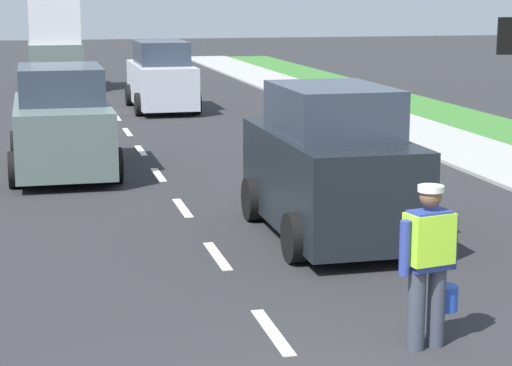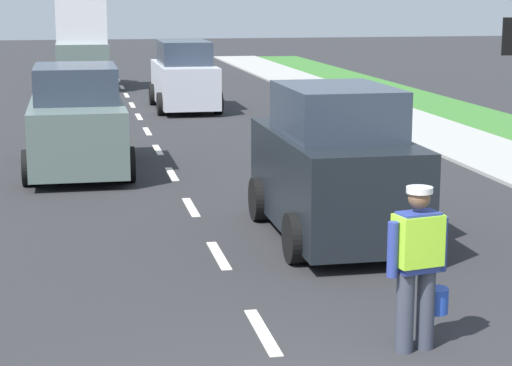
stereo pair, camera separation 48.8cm
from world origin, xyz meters
name	(u,v)px [view 1 (the left image)]	position (x,y,z in m)	size (l,w,h in m)	color
ground_plane	(116,116)	(0.00, 21.00, 0.00)	(96.00, 96.00, 0.00)	#28282B
lane_center_line	(105,101)	(0.00, 25.20, 0.00)	(0.14, 46.40, 0.01)	silver
road_worker	(430,258)	(1.41, 1.94, 0.93)	(0.73, 0.47, 1.67)	#383D4C
delivery_truck	(54,46)	(-1.46, 29.63, 1.61)	(2.16, 4.60, 3.54)	slate
car_outgoing_far	(161,78)	(1.52, 22.28, 0.98)	(1.92, 4.39, 2.11)	silver
car_oncoming_lead	(62,123)	(-1.80, 12.44, 0.98)	(2.08, 4.29, 2.11)	slate
car_outgoing_ahead	(329,167)	(1.80, 6.36, 1.04)	(1.94, 3.94, 2.23)	black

